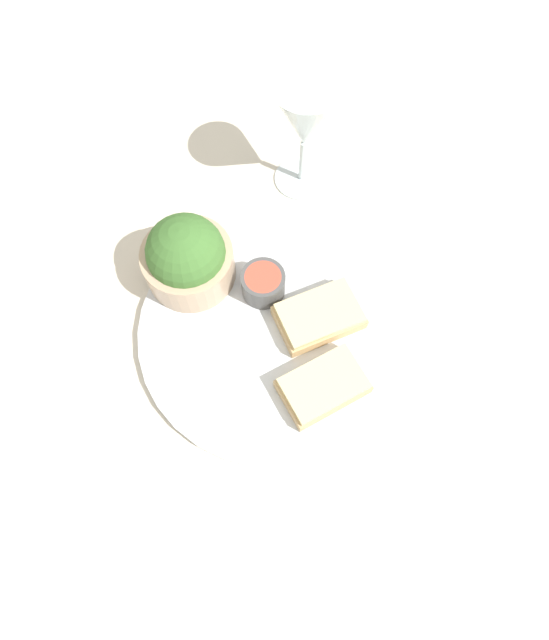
{
  "coord_description": "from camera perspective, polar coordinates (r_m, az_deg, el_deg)",
  "views": [
    {
      "loc": [
        0.17,
        0.15,
        0.57
      ],
      "look_at": [
        0.0,
        0.0,
        0.03
      ],
      "focal_mm": 28.0,
      "sensor_mm": 36.0,
      "label": 1
    }
  ],
  "objects": [
    {
      "name": "dinner_plate",
      "position": [
        0.61,
        0.0,
        -1.01
      ],
      "size": [
        0.33,
        0.33,
        0.01
      ],
      "color": "silver",
      "rests_on": "ground_plane"
    },
    {
      "name": "ground_plane",
      "position": [
        0.61,
        0.0,
        -1.25
      ],
      "size": [
        4.0,
        4.0,
        0.0
      ],
      "primitive_type": "plane",
      "color": "beige"
    },
    {
      "name": "salad_bowl",
      "position": [
        0.61,
        -9.93,
        7.03
      ],
      "size": [
        0.11,
        0.11,
        0.1
      ],
      "color": "tan",
      "rests_on": "dinner_plate"
    },
    {
      "name": "wine_glass",
      "position": [
        0.65,
        3.54,
        21.84
      ],
      "size": [
        0.09,
        0.09,
        0.16
      ],
      "color": "silver",
      "rests_on": "ground_plane"
    },
    {
      "name": "cheese_toast_far",
      "position": [
        0.6,
        5.12,
        0.45
      ],
      "size": [
        0.12,
        0.1,
        0.03
      ],
      "color": "tan",
      "rests_on": "dinner_plate"
    },
    {
      "name": "cheese_toast_near",
      "position": [
        0.57,
        5.57,
        -7.5
      ],
      "size": [
        0.11,
        0.09,
        0.03
      ],
      "color": "tan",
      "rests_on": "dinner_plate"
    },
    {
      "name": "sauce_ramekin",
      "position": [
        0.6,
        -1.31,
        4.26
      ],
      "size": [
        0.05,
        0.05,
        0.04
      ],
      "color": "#4C4C4C",
      "rests_on": "dinner_plate"
    }
  ]
}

